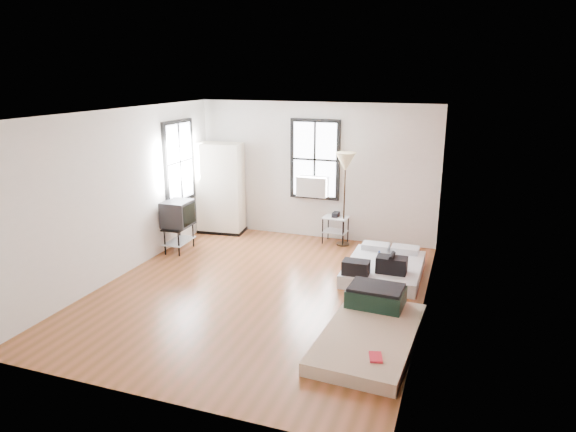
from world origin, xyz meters
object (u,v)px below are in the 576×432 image
at_px(mattress_main, 384,267).
at_px(side_table, 336,222).
at_px(mattress_bare, 371,326).
at_px(tv_stand, 178,215).
at_px(wardrobe, 221,188).
at_px(floor_lamp, 345,166).

relative_size(mattress_main, side_table, 2.60).
distance_m(mattress_bare, tv_stand, 4.69).
relative_size(wardrobe, tv_stand, 1.94).
xyz_separation_m(mattress_main, mattress_bare, (0.19, -2.15, -0.01)).
bearing_deg(floor_lamp, side_table, 158.97).
relative_size(mattress_main, wardrobe, 0.87).
distance_m(mattress_main, side_table, 1.90).
bearing_deg(wardrobe, mattress_bare, -48.00).
bearing_deg(tv_stand, mattress_main, -1.98).
distance_m(mattress_bare, floor_lamp, 4.00).
relative_size(mattress_main, floor_lamp, 0.90).
bearing_deg(mattress_main, wardrobe, 159.96).
xyz_separation_m(mattress_main, tv_stand, (-3.96, -0.05, 0.56)).
bearing_deg(mattress_bare, wardrobe, 141.53).
height_order(mattress_main, mattress_bare, mattress_main).
relative_size(mattress_main, mattress_bare, 0.77).
distance_m(wardrobe, floor_lamp, 2.79).
xyz_separation_m(wardrobe, floor_lamp, (2.71, 0.00, 0.65)).
distance_m(wardrobe, side_table, 2.58).
distance_m(mattress_main, floor_lamp, 2.25).
xyz_separation_m(mattress_main, side_table, (-1.22, 1.43, 0.29)).
height_order(side_table, tv_stand, tv_stand).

